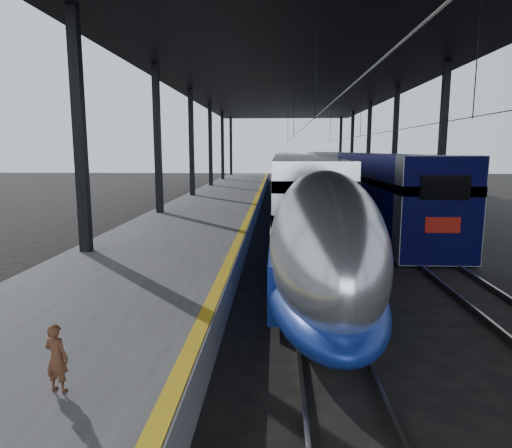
{
  "coord_description": "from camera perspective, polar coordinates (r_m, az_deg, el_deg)",
  "views": [
    {
      "loc": [
        0.79,
        -10.17,
        4.45
      ],
      "look_at": [
        0.09,
        4.95,
        2.0
      ],
      "focal_mm": 32.0,
      "sensor_mm": 36.0,
      "label": 1
    }
  ],
  "objects": [
    {
      "name": "ground",
      "position": [
        11.13,
        -1.7,
        -14.38
      ],
      "size": [
        160.0,
        160.0,
        0.0
      ],
      "primitive_type": "plane",
      "color": "black",
      "rests_on": "ground"
    },
    {
      "name": "rails",
      "position": [
        30.71,
        9.57,
        0.89
      ],
      "size": [
        6.52,
        80.0,
        0.16
      ],
      "color": "slate",
      "rests_on": "ground"
    },
    {
      "name": "canopy",
      "position": [
        30.55,
        4.96,
        17.95
      ],
      "size": [
        18.0,
        75.0,
        9.47
      ],
      "color": "black",
      "rests_on": "ground"
    },
    {
      "name": "tgv_train",
      "position": [
        38.97,
        4.46,
        5.45
      ],
      "size": [
        2.87,
        65.2,
        4.11
      ],
      "color": "#BABDC2",
      "rests_on": "ground"
    },
    {
      "name": "yellow_strip",
      "position": [
        30.4,
        -0.16,
        2.69
      ],
      "size": [
        0.3,
        80.0,
        0.01
      ],
      "primitive_type": "cube",
      "color": "gold",
      "rests_on": "platform"
    },
    {
      "name": "child",
      "position": [
        7.39,
        -23.66,
        -15.1
      ],
      "size": [
        0.42,
        0.33,
        1.01
      ],
      "primitive_type": "imported",
      "rotation": [
        0.0,
        0.0,
        2.9
      ],
      "color": "#4A2918",
      "rests_on": "platform"
    },
    {
      "name": "platform",
      "position": [
        30.73,
        -5.39,
        1.77
      ],
      "size": [
        6.0,
        80.0,
        1.0
      ],
      "primitive_type": "cube",
      "color": "#4C4C4F",
      "rests_on": "ground"
    },
    {
      "name": "second_train",
      "position": [
        44.96,
        10.66,
        6.12
      ],
      "size": [
        3.09,
        56.05,
        4.26
      ],
      "color": "navy",
      "rests_on": "ground"
    }
  ]
}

